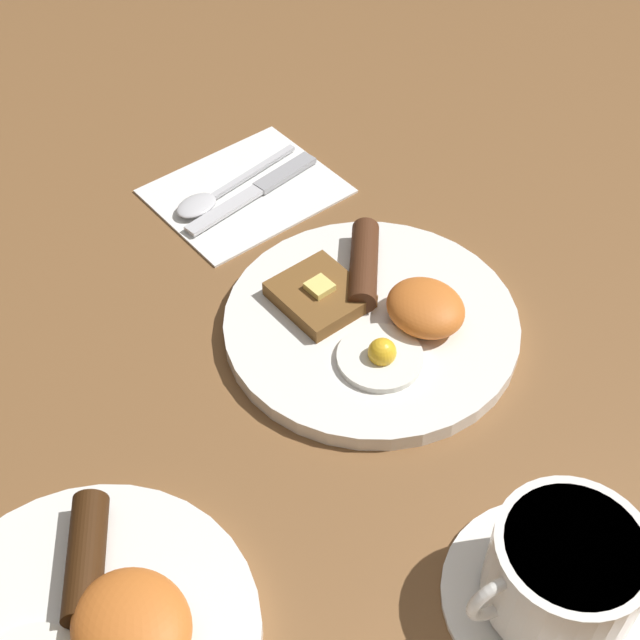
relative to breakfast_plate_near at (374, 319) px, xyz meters
name	(u,v)px	position (x,y,z in m)	size (l,w,h in m)	color
ground_plane	(371,330)	(0.00, 0.00, -0.01)	(3.00, 3.00, 0.00)	brown
breakfast_plate_near	(374,319)	(0.00, 0.00, 0.00)	(0.25, 0.25, 0.05)	white
breakfast_plate_far	(91,638)	(-0.10, 0.32, 0.00)	(0.23, 0.23, 0.05)	white
teacup_near	(562,576)	(-0.26, 0.07, 0.02)	(0.15, 0.15, 0.07)	white
napkin	(246,190)	(0.22, -0.02, -0.01)	(0.14, 0.17, 0.01)	white
knife	(260,188)	(0.21, -0.03, -0.01)	(0.04, 0.16, 0.01)	silver
spoon	(210,197)	(0.23, 0.02, 0.00)	(0.04, 0.16, 0.01)	silver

